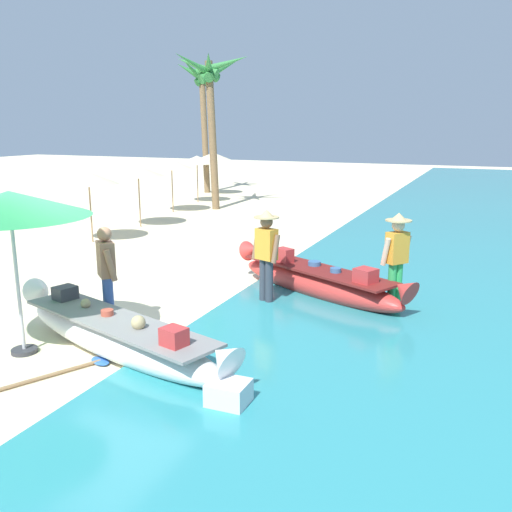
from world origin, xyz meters
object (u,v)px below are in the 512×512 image
(palm_tree_tall_inland, at_px, (202,85))
(boat_red_midground, at_px, (317,281))
(boat_white_foreground, at_px, (117,336))
(paddle, at_px, (64,371))
(patio_umbrella_large, at_px, (9,205))
(cooler_box, at_px, (229,397))
(person_vendor_hatted, at_px, (266,251))
(person_vendor_assistant, at_px, (396,255))
(palm_tree_leaning_seaward, at_px, (210,83))
(person_tourist_customer, at_px, (107,273))

(palm_tree_tall_inland, bearing_deg, boat_red_midground, -54.48)
(boat_white_foreground, bearing_deg, boat_red_midground, 64.93)
(paddle, bearing_deg, patio_umbrella_large, 162.32)
(boat_red_midground, relative_size, cooler_box, 8.86)
(person_vendor_hatted, relative_size, paddle, 1.09)
(boat_red_midground, bearing_deg, paddle, -114.83)
(person_vendor_assistant, height_order, cooler_box, person_vendor_assistant)
(person_vendor_hatted, bearing_deg, patio_umbrella_large, -125.81)
(person_vendor_hatted, xyz_separation_m, person_vendor_assistant, (2.12, 0.65, -0.01))
(patio_umbrella_large, bearing_deg, person_vendor_assistant, 41.21)
(person_vendor_assistant, xyz_separation_m, palm_tree_tall_inland, (-11.29, 13.97, 3.91))
(palm_tree_leaning_seaward, bearing_deg, person_vendor_hatted, -57.75)
(person_vendor_assistant, relative_size, paddle, 1.08)
(boat_red_midground, xyz_separation_m, palm_tree_tall_inland, (-9.84, 13.78, 4.58))
(person_vendor_hatted, bearing_deg, boat_red_midground, 51.21)
(palm_tree_leaning_seaward, relative_size, cooler_box, 12.86)
(boat_white_foreground, distance_m, person_tourist_customer, 1.26)
(boat_red_midground, relative_size, patio_umbrella_large, 1.72)
(patio_umbrella_large, height_order, paddle, patio_umbrella_large)
(boat_white_foreground, bearing_deg, person_vendor_hatted, 69.73)
(person_vendor_assistant, bearing_deg, boat_red_midground, 172.77)
(boat_red_midground, height_order, person_tourist_customer, person_tourist_customer)
(person_tourist_customer, bearing_deg, person_vendor_hatted, 49.01)
(boat_red_midground, xyz_separation_m, patio_umbrella_large, (-3.04, -4.11, 1.79))
(boat_white_foreground, xyz_separation_m, cooler_box, (2.08, -0.76, -0.12))
(person_vendor_assistant, distance_m, palm_tree_leaning_seaward, 13.15)
(boat_white_foreground, xyz_separation_m, palm_tree_leaning_seaward, (-5.28, 12.90, 4.33))
(person_tourist_customer, relative_size, palm_tree_tall_inland, 0.27)
(patio_umbrella_large, relative_size, palm_tree_tall_inland, 0.38)
(palm_tree_tall_inland, height_order, paddle, palm_tree_tall_inland)
(boat_red_midground, height_order, paddle, boat_red_midground)
(boat_white_foreground, bearing_deg, patio_umbrella_large, -162.44)
(person_vendor_assistant, distance_m, palm_tree_tall_inland, 18.38)
(boat_white_foreground, relative_size, person_vendor_assistant, 2.57)
(person_tourist_customer, distance_m, palm_tree_leaning_seaward, 13.45)
(boat_white_foreground, height_order, boat_red_midground, boat_red_midground)
(paddle, bearing_deg, boat_red_midground, 65.17)
(boat_white_foreground, height_order, paddle, boat_white_foreground)
(boat_red_midground, xyz_separation_m, person_vendor_assistant, (1.45, -0.18, 0.68))
(person_tourist_customer, height_order, palm_tree_tall_inland, palm_tree_tall_inland)
(palm_tree_leaning_seaward, relative_size, paddle, 3.61)
(boat_white_foreground, xyz_separation_m, paddle, (-0.32, -0.73, -0.27))
(person_vendor_hatted, xyz_separation_m, paddle, (-1.37, -3.59, -0.97))
(person_tourist_customer, height_order, paddle, person_tourist_customer)
(palm_tree_leaning_seaward, xyz_separation_m, paddle, (4.96, -13.63, -4.60))
(boat_white_foreground, relative_size, palm_tree_leaning_seaward, 0.77)
(person_vendor_hatted, bearing_deg, palm_tree_tall_inland, 122.08)
(person_vendor_assistant, bearing_deg, cooler_box, -104.42)
(boat_white_foreground, bearing_deg, person_vendor_assistant, 47.87)
(person_tourist_customer, bearing_deg, boat_red_midground, 49.63)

